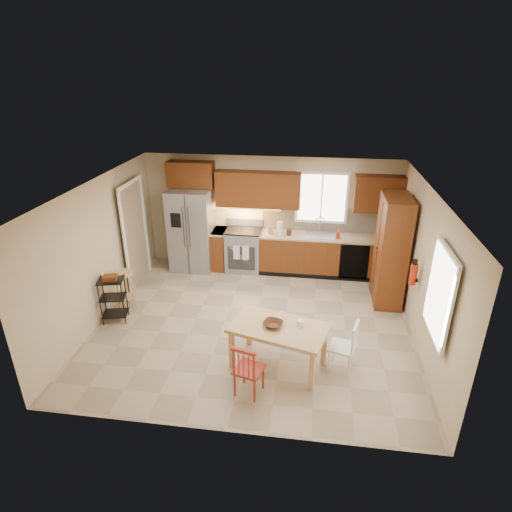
{
  "coord_description": "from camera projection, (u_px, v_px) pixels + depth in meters",
  "views": [
    {
      "loc": [
        0.93,
        -6.43,
        4.27
      ],
      "look_at": [
        -0.02,
        0.4,
        1.15
      ],
      "focal_mm": 30.0,
      "sensor_mm": 36.0,
      "label": 1
    }
  ],
  "objects": [
    {
      "name": "canister_wood",
      "position": [
        289.0,
        232.0,
        9.14
      ],
      "size": [
        0.1,
        0.1,
        0.14
      ],
      "primitive_type": "cylinder",
      "color": "#4E2814",
      "rests_on": "base_cabinet_run"
    },
    {
      "name": "window_right",
      "position": [
        440.0,
        294.0,
        5.71
      ],
      "size": [
        0.04,
        1.02,
        1.32
      ],
      "primitive_type": "cube",
      "color": "white",
      "rests_on": "wall_right"
    },
    {
      "name": "bar_stool",
      "position": [
        125.0,
        290.0,
        8.07
      ],
      "size": [
        0.47,
        0.47,
        0.73
      ],
      "primitive_type": null,
      "rotation": [
        0.0,
        0.0,
        0.43
      ],
      "color": "tan",
      "rests_on": "floor"
    },
    {
      "name": "pantry",
      "position": [
        391.0,
        251.0,
        8.03
      ],
      "size": [
        0.5,
        0.95,
        2.1
      ],
      "primitive_type": "cube",
      "color": "#633312",
      "rests_on": "floor"
    },
    {
      "name": "table_bowl",
      "position": [
        273.0,
        326.0,
        6.35
      ],
      "size": [
        0.35,
        0.35,
        0.07
      ],
      "primitive_type": "imported",
      "rotation": [
        0.0,
        0.0,
        -0.27
      ],
      "color": "#4E2814",
      "rests_on": "dining_table"
    },
    {
      "name": "sink",
      "position": [
        319.0,
        237.0,
        9.17
      ],
      "size": [
        0.62,
        0.46,
        0.16
      ],
      "primitive_type": "cube",
      "color": "gray",
      "rests_on": "base_cabinet_run"
    },
    {
      "name": "chair_white",
      "position": [
        342.0,
        346.0,
        6.38
      ],
      "size": [
        0.48,
        0.48,
        0.83
      ],
      "primitive_type": null,
      "rotation": [
        0.0,
        0.0,
        1.3
      ],
      "color": "white",
      "rests_on": "floor"
    },
    {
      "name": "upper_left_block",
      "position": [
        258.0,
        189.0,
        9.06
      ],
      "size": [
        1.8,
        0.35,
        0.75
      ],
      "primitive_type": "cube",
      "color": "#572D0E",
      "rests_on": "wall_back"
    },
    {
      "name": "dining_table",
      "position": [
        278.0,
        347.0,
        6.48
      ],
      "size": [
        1.58,
        1.15,
        0.69
      ],
      "primitive_type": null,
      "rotation": [
        0.0,
        0.0,
        -0.27
      ],
      "color": "tan",
      "rests_on": "floor"
    },
    {
      "name": "wall_back",
      "position": [
        270.0,
        213.0,
        9.42
      ],
      "size": [
        5.5,
        0.02,
        2.5
      ],
      "primitive_type": "cube",
      "color": "#CCB793",
      "rests_on": "ground"
    },
    {
      "name": "wall_right",
      "position": [
        424.0,
        270.0,
        6.82
      ],
      "size": [
        0.02,
        5.0,
        2.5
      ],
      "primitive_type": "cube",
      "color": "#CCB793",
      "rests_on": "ground"
    },
    {
      "name": "upper_right_block",
      "position": [
        379.0,
        194.0,
        8.74
      ],
      "size": [
        1.0,
        0.35,
        0.75
      ],
      "primitive_type": "cube",
      "color": "#572D0E",
      "rests_on": "wall_back"
    },
    {
      "name": "wall_left",
      "position": [
        100.0,
        251.0,
        7.51
      ],
      "size": [
        0.02,
        5.0,
        2.5
      ],
      "primitive_type": "cube",
      "color": "#CCB793",
      "rests_on": "ground"
    },
    {
      "name": "dishwasher",
      "position": [
        354.0,
        262.0,
        8.99
      ],
      "size": [
        0.6,
        0.02,
        0.78
      ],
      "primitive_type": "cube",
      "color": "black",
      "rests_on": "floor"
    },
    {
      "name": "window_back",
      "position": [
        322.0,
        198.0,
        9.1
      ],
      "size": [
        1.12,
        0.04,
        1.12
      ],
      "primitive_type": "cube",
      "color": "white",
      "rests_on": "wall_back"
    },
    {
      "name": "backsplash",
      "position": [
        329.0,
        219.0,
        9.28
      ],
      "size": [
        2.92,
        0.03,
        0.55
      ],
      "primitive_type": "cube",
      "color": "beige",
      "rests_on": "wall_back"
    },
    {
      "name": "ceiling",
      "position": [
        254.0,
        188.0,
        6.65
      ],
      "size": [
        5.5,
        5.0,
        0.02
      ],
      "primitive_type": "cube",
      "color": "silver",
      "rests_on": "ground"
    },
    {
      "name": "undercab_glow",
      "position": [
        244.0,
        207.0,
        9.24
      ],
      "size": [
        1.6,
        0.3,
        0.01
      ],
      "primitive_type": "cube",
      "color": "#FFBF66",
      "rests_on": "wall_back"
    },
    {
      "name": "chair_red",
      "position": [
        249.0,
        368.0,
        5.91
      ],
      "size": [
        0.48,
        0.48,
        0.83
      ],
      "primitive_type": null,
      "rotation": [
        0.0,
        0.0,
        -0.27
      ],
      "color": "maroon",
      "rests_on": "floor"
    },
    {
      "name": "wall_front",
      "position": [
        223.0,
        351.0,
        4.91
      ],
      "size": [
        5.5,
        0.02,
        2.5
      ],
      "primitive_type": "cube",
      "color": "#CCB793",
      "rests_on": "ground"
    },
    {
      "name": "utility_cart",
      "position": [
        113.0,
        300.0,
        7.6
      ],
      "size": [
        0.49,
        0.42,
        0.86
      ],
      "primitive_type": null,
      "rotation": [
        0.0,
        0.0,
        0.23
      ],
      "color": "black",
      "rests_on": "floor"
    },
    {
      "name": "refrigerator",
      "position": [
        192.0,
        230.0,
        9.44
      ],
      "size": [
        0.92,
        0.75,
        1.82
      ],
      "primitive_type": "cube",
      "color": "gray",
      "rests_on": "floor"
    },
    {
      "name": "soap_bottle",
      "position": [
        338.0,
        234.0,
        8.98
      ],
      "size": [
        0.09,
        0.09,
        0.19
      ],
      "primitive_type": "imported",
      "color": "red",
      "rests_on": "base_cabinet_run"
    },
    {
      "name": "floor",
      "position": [
        254.0,
        323.0,
        7.68
      ],
      "size": [
        5.5,
        5.5,
        0.0
      ],
      "primitive_type": "plane",
      "color": "tan",
      "rests_on": "ground"
    },
    {
      "name": "fire_extinguisher",
      "position": [
        413.0,
        274.0,
        7.03
      ],
      "size": [
        0.12,
        0.12,
        0.36
      ],
      "primitive_type": "cylinder",
      "color": "red",
      "rests_on": "wall_right"
    },
    {
      "name": "base_cabinet_narrow",
      "position": [
        220.0,
        249.0,
        9.62
      ],
      "size": [
        0.3,
        0.6,
        0.9
      ],
      "primitive_type": "cube",
      "color": "#633312",
      "rests_on": "floor"
    },
    {
      "name": "canister_steel",
      "position": [
        271.0,
        230.0,
        9.21
      ],
      "size": [
        0.11,
        0.11,
        0.18
      ],
      "primitive_type": "cylinder",
      "color": "gray",
      "rests_on": "base_cabinet_run"
    },
    {
      "name": "doorway",
      "position": [
        134.0,
        235.0,
        8.76
      ],
      "size": [
        0.04,
        0.95,
        2.1
      ],
      "primitive_type": "cube",
      "color": "#8C7A59",
      "rests_on": "wall_left"
    },
    {
      "name": "range_stove",
      "position": [
        244.0,
        250.0,
        9.53
      ],
      "size": [
        0.76,
        0.63,
        0.92
      ],
      "primitive_type": "cube",
      "color": "gray",
      "rests_on": "floor"
    },
    {
      "name": "paper_towel",
      "position": [
        280.0,
        228.0,
        9.16
      ],
      "size": [
        0.12,
        0.12,
        0.28
      ],
      "primitive_type": "cylinder",
      "color": "white",
      "rests_on": "base_cabinet_run"
    },
    {
      "name": "upper_over_fridge",
      "position": [
        191.0,
        174.0,
        9.13
      ],
      "size": [
        1.0,
        0.35,
        0.55
      ],
      "primitive_type": "cube",
      "color": "#572D0E",
      "rests_on": "wall_back"
    },
    {
      "name": "table_jar",
      "position": [
        300.0,
        324.0,
        6.37
      ],
      "size": [
        0.12,
        0.12,
        0.11
      ],
      "primitive_type": "cylinder",
      "rotation": [
        0.0,
        0.0,
        -0.27
      ],
      "color": "white",
      "rests_on": "dining_table"
    },
    {
      "name": "base_cabinet_run",
      "position": [
        327.0,
        255.0,
        9.32
      ],
      "size": [
        2.92,
        0.6,
        0.9
      ],
      "primitive_type": "cube",
      "color": "#633312",
      "rests_on": "floor"
    }
  ]
}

